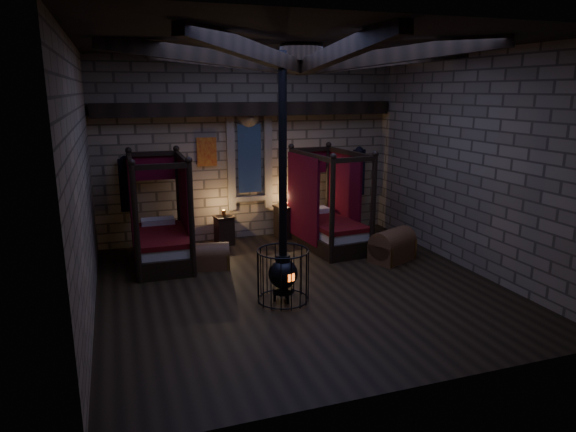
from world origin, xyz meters
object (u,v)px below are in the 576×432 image
object	(u,v)px
stove	(283,269)
trunk_left	(211,257)
bed_left	(161,237)
bed_right	(328,223)
trunk_right	(392,246)

from	to	relation	value
stove	trunk_left	bearing A→B (deg)	96.54
bed_left	bed_right	xyz separation A→B (m)	(3.67, -0.09, -0.01)
bed_right	trunk_right	size ratio (longest dim) A/B	1.99
trunk_left	bed_left	bearing A→B (deg)	150.61
trunk_left	trunk_right	bearing A→B (deg)	-1.77
bed_left	bed_right	world-z (taller)	bed_left
trunk_left	trunk_right	size ratio (longest dim) A/B	0.73
trunk_left	trunk_right	world-z (taller)	trunk_right
trunk_right	trunk_left	bearing A→B (deg)	143.63
bed_left	bed_right	size ratio (longest dim) A/B	1.01
bed_left	trunk_right	bearing A→B (deg)	-17.24
bed_left	stove	size ratio (longest dim) A/B	0.54
bed_right	stove	distance (m)	3.28
bed_left	trunk_right	world-z (taller)	bed_left
trunk_left	stove	bearing A→B (deg)	-57.53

